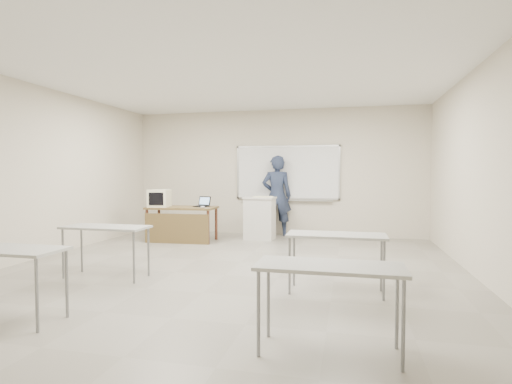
% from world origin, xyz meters
% --- Properties ---
extents(floor, '(7.00, 8.00, 0.01)m').
position_xyz_m(floor, '(0.00, 0.00, -0.01)').
color(floor, gray).
rests_on(floor, ground).
extents(whiteboard, '(2.48, 0.10, 1.31)m').
position_xyz_m(whiteboard, '(0.30, 3.97, 1.48)').
color(whiteboard, white).
rests_on(whiteboard, floor).
extents(student_desks, '(4.40, 2.20, 0.73)m').
position_xyz_m(student_desks, '(-0.00, -1.35, 0.67)').
color(student_desks, '#999A94').
rests_on(student_desks, floor).
extents(instructor_desk, '(1.48, 0.74, 0.75)m').
position_xyz_m(instructor_desk, '(-1.80, 2.49, 0.55)').
color(instructor_desk, brown).
rests_on(instructor_desk, floor).
extents(podium, '(0.68, 0.50, 0.95)m').
position_xyz_m(podium, '(-0.20, 3.20, 0.48)').
color(podium, silver).
rests_on(podium, floor).
extents(crt_monitor, '(0.42, 0.46, 0.39)m').
position_xyz_m(crt_monitor, '(-2.28, 2.48, 0.94)').
color(crt_monitor, '#EEE9C0').
rests_on(crt_monitor, instructor_desk).
extents(laptop, '(0.30, 0.28, 0.22)m').
position_xyz_m(laptop, '(-1.40, 2.75, 0.80)').
color(laptop, black).
rests_on(laptop, instructor_desk).
extents(mouse, '(0.11, 0.09, 0.04)m').
position_xyz_m(mouse, '(-1.25, 2.40, 0.77)').
color(mouse, '#B6B7BE').
rests_on(mouse, instructor_desk).
extents(keyboard, '(0.46, 0.21, 0.02)m').
position_xyz_m(keyboard, '(-0.10, 3.08, 0.96)').
color(keyboard, '#EEE9C0').
rests_on(keyboard, podium).
extents(presenter, '(0.77, 0.58, 1.90)m').
position_xyz_m(presenter, '(0.08, 3.80, 0.95)').
color(presenter, black).
rests_on(presenter, floor).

